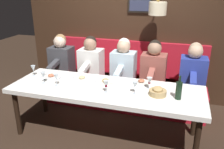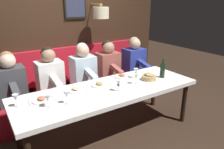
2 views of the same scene
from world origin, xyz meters
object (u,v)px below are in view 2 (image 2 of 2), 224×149
(wine_bottle, at_px, (162,70))
(dining_table, at_px, (109,93))
(wine_glass_4, at_px, (136,77))
(diner_nearest, at_px, (134,58))
(wine_glass_1, at_px, (48,99))
(diner_farthest, at_px, (11,80))
(bread_bowl, at_px, (149,77))
(diner_middle, at_px, (83,67))
(wine_glass_0, at_px, (16,98))
(diner_far, at_px, (50,73))
(wine_glass_3, at_px, (136,71))
(wine_glass_2, at_px, (118,83))
(wine_glass_5, at_px, (67,95))
(diner_near, at_px, (108,63))

(wine_bottle, bearing_deg, dining_table, 85.81)
(dining_table, height_order, wine_glass_4, wine_glass_4)
(diner_nearest, xyz_separation_m, wine_glass_1, (-0.98, 2.03, 0.04))
(diner_farthest, relative_size, bread_bowl, 3.60)
(diner_middle, relative_size, wine_glass_0, 4.82)
(diner_far, distance_m, wine_glass_3, 1.36)
(wine_glass_1, relative_size, wine_glass_3, 1.00)
(wine_glass_2, xyz_separation_m, bread_bowl, (0.10, -0.65, -0.07))
(diner_farthest, distance_m, wine_glass_4, 1.82)
(diner_nearest, xyz_separation_m, bread_bowl, (-0.92, 0.44, -0.03))
(diner_middle, xyz_separation_m, wine_glass_3, (-0.76, -0.54, 0.04))
(dining_table, distance_m, wine_bottle, 0.97)
(diner_far, distance_m, wine_glass_0, 1.00)
(diner_farthest, height_order, wine_glass_0, diner_farthest)
(wine_glass_1, bearing_deg, dining_table, -83.85)
(wine_glass_1, bearing_deg, wine_glass_4, -88.95)
(wine_glass_4, bearing_deg, wine_glass_0, 83.46)
(wine_glass_0, height_order, wine_glass_4, same)
(wine_glass_4, bearing_deg, bread_bowl, -83.35)
(diner_middle, bearing_deg, wine_glass_5, 145.14)
(wine_glass_0, distance_m, wine_glass_1, 0.37)
(diner_farthest, height_order, wine_bottle, diner_farthest)
(wine_glass_4, bearing_deg, wine_glass_1, 91.05)
(wine_glass_0, bearing_deg, wine_glass_3, -89.58)
(diner_near, bearing_deg, diner_farthest, 90.00)
(wine_glass_2, bearing_deg, diner_nearest, -46.71)
(diner_farthest, relative_size, wine_glass_1, 4.82)
(diner_nearest, bearing_deg, diner_far, 90.00)
(dining_table, bearing_deg, wine_glass_4, -99.74)
(wine_glass_0, height_order, wine_bottle, wine_bottle)
(diner_far, xyz_separation_m, wine_glass_5, (-1.00, 0.11, 0.04))
(wine_glass_1, height_order, wine_glass_2, same)
(diner_far, distance_m, diner_farthest, 0.57)
(dining_table, relative_size, diner_middle, 3.31)
(dining_table, relative_size, wine_glass_5, 15.98)
(diner_middle, distance_m, wine_glass_0, 1.44)
(diner_middle, xyz_separation_m, diner_farthest, (0.00, 1.16, 0.00))
(diner_near, xyz_separation_m, wine_glass_5, (-1.00, 1.20, 0.04))
(wine_glass_3, height_order, wine_glass_4, same)
(bread_bowl, bearing_deg, wine_bottle, -97.15)
(diner_far, height_order, wine_bottle, diner_far)
(diner_far, xyz_separation_m, wine_glass_3, (-0.76, -1.13, 0.04))
(diner_middle, xyz_separation_m, wine_glass_5, (-1.00, 0.70, 0.04))
(diner_far, relative_size, bread_bowl, 3.60)
(diner_nearest, bearing_deg, wine_glass_5, 118.93)
(diner_middle, distance_m, wine_glass_3, 0.93)
(wine_glass_0, relative_size, wine_bottle, 0.55)
(diner_far, relative_size, wine_glass_3, 4.82)
(diner_nearest, height_order, wine_glass_4, diner_nearest)
(wine_glass_1, xyz_separation_m, wine_bottle, (0.03, -1.84, -0.00))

